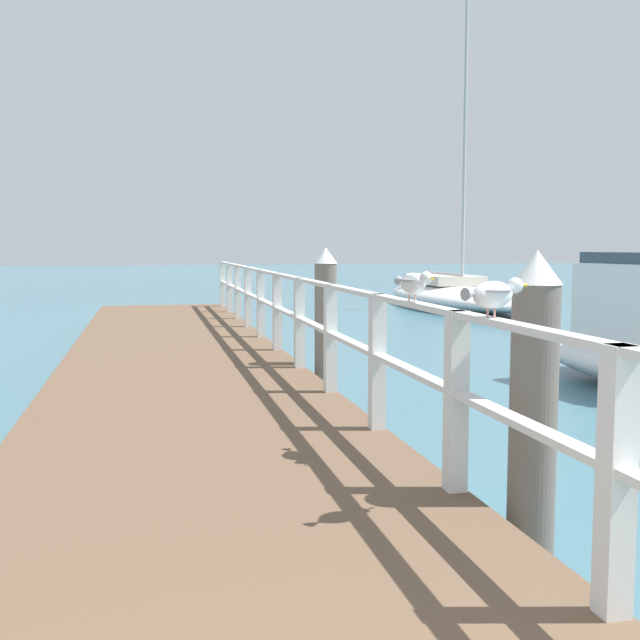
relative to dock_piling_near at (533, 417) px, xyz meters
name	(u,v)px	position (x,y,z in m)	size (l,w,h in m)	color
pier_deck	(180,380)	(-1.81, 5.96, -0.75)	(3.02, 19.55, 0.50)	brown
pier_railing	(287,307)	(-0.38, 5.96, 0.18)	(0.12, 18.07, 1.11)	silver
dock_piling_near	(533,417)	(0.00, 0.00, 0.00)	(0.29, 0.29, 1.98)	#6B6056
dock_piling_far	(326,325)	(0.00, 5.35, 0.00)	(0.29, 0.29, 1.98)	#6B6056
seagull_foreground	(494,293)	(-0.37, -0.22, 0.75)	(0.46, 0.25, 0.21)	white
seagull_background	(414,282)	(-0.38, 1.04, 0.75)	(0.21, 0.48, 0.21)	white
boat_2	(455,294)	(7.45, 18.90, -0.56)	(3.04, 9.02, 12.17)	white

